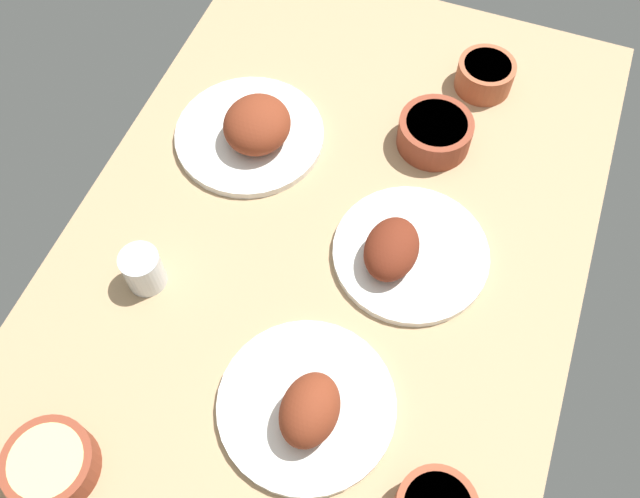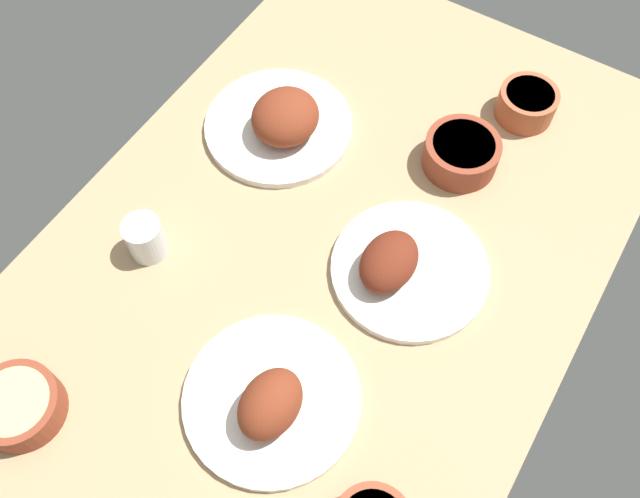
{
  "view_description": "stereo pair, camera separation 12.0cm",
  "coord_description": "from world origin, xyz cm",
  "px_view_note": "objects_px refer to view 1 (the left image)",
  "views": [
    {
      "loc": [
        -55.29,
        -20.58,
        110.1
      ],
      "look_at": [
        0.0,
        0.0,
        6.0
      ],
      "focal_mm": 38.72,
      "sensor_mm": 36.0,
      "label": 1
    },
    {
      "loc": [
        -50.01,
        -31.3,
        110.1
      ],
      "look_at": [
        0.0,
        0.0,
        6.0
      ],
      "focal_mm": 38.72,
      "sensor_mm": 36.0,
      "label": 2
    }
  ],
  "objects_px": {
    "plate_center_main": "(253,130)",
    "bowl_sauce": "(485,74)",
    "plate_near_viewer": "(403,252)",
    "bowl_potatoes": "(51,464)",
    "water_tumbler": "(143,270)",
    "bowl_soup": "(435,132)",
    "plate_far_side": "(308,407)"
  },
  "relations": [
    {
      "from": "plate_near_viewer",
      "to": "water_tumbler",
      "type": "bearing_deg",
      "value": 115.94
    },
    {
      "from": "bowl_potatoes",
      "to": "bowl_sauce",
      "type": "bearing_deg",
      "value": -23.17
    },
    {
      "from": "bowl_potatoes",
      "to": "water_tumbler",
      "type": "relative_size",
      "value": 1.72
    },
    {
      "from": "plate_center_main",
      "to": "plate_far_side",
      "type": "height_order",
      "value": "same"
    },
    {
      "from": "bowl_sauce",
      "to": "bowl_potatoes",
      "type": "bearing_deg",
      "value": 156.83
    },
    {
      "from": "bowl_potatoes",
      "to": "bowl_sauce",
      "type": "height_order",
      "value": "bowl_sauce"
    },
    {
      "from": "plate_far_side",
      "to": "plate_near_viewer",
      "type": "distance_m",
      "value": 0.32
    },
    {
      "from": "plate_center_main",
      "to": "plate_near_viewer",
      "type": "relative_size",
      "value": 1.05
    },
    {
      "from": "plate_far_side",
      "to": "bowl_soup",
      "type": "xyz_separation_m",
      "value": [
        0.58,
        -0.04,
        0.01
      ]
    },
    {
      "from": "plate_center_main",
      "to": "plate_near_viewer",
      "type": "distance_m",
      "value": 0.38
    },
    {
      "from": "plate_near_viewer",
      "to": "bowl_potatoes",
      "type": "distance_m",
      "value": 0.65
    },
    {
      "from": "plate_near_viewer",
      "to": "water_tumbler",
      "type": "xyz_separation_m",
      "value": [
        -0.19,
        0.4,
        0.01
      ]
    },
    {
      "from": "plate_far_side",
      "to": "bowl_sauce",
      "type": "relative_size",
      "value": 2.45
    },
    {
      "from": "bowl_soup",
      "to": "bowl_sauce",
      "type": "relative_size",
      "value": 1.23
    },
    {
      "from": "bowl_soup",
      "to": "bowl_sauce",
      "type": "xyz_separation_m",
      "value": [
        0.18,
        -0.05,
        -0.0
      ]
    },
    {
      "from": "bowl_potatoes",
      "to": "bowl_soup",
      "type": "distance_m",
      "value": 0.87
    },
    {
      "from": "bowl_soup",
      "to": "bowl_sauce",
      "type": "distance_m",
      "value": 0.19
    },
    {
      "from": "bowl_potatoes",
      "to": "bowl_sauce",
      "type": "xyz_separation_m",
      "value": [
        0.97,
        -0.41,
        0.0
      ]
    },
    {
      "from": "plate_near_viewer",
      "to": "bowl_potatoes",
      "type": "bearing_deg",
      "value": 144.16
    },
    {
      "from": "plate_center_main",
      "to": "bowl_soup",
      "type": "relative_size",
      "value": 2.05
    },
    {
      "from": "plate_center_main",
      "to": "bowl_sauce",
      "type": "height_order",
      "value": "plate_center_main"
    },
    {
      "from": "plate_far_side",
      "to": "bowl_sauce",
      "type": "xyz_separation_m",
      "value": [
        0.76,
        -0.09,
        0.01
      ]
    },
    {
      "from": "plate_center_main",
      "to": "plate_far_side",
      "type": "distance_m",
      "value": 0.55
    },
    {
      "from": "plate_center_main",
      "to": "water_tumbler",
      "type": "relative_size",
      "value": 3.71
    },
    {
      "from": "bowl_soup",
      "to": "water_tumbler",
      "type": "height_order",
      "value": "water_tumbler"
    },
    {
      "from": "water_tumbler",
      "to": "bowl_soup",
      "type": "bearing_deg",
      "value": -39.53
    },
    {
      "from": "plate_far_side",
      "to": "bowl_sauce",
      "type": "distance_m",
      "value": 0.76
    },
    {
      "from": "plate_center_main",
      "to": "water_tumbler",
      "type": "bearing_deg",
      "value": 171.21
    },
    {
      "from": "bowl_soup",
      "to": "water_tumbler",
      "type": "bearing_deg",
      "value": 140.47
    },
    {
      "from": "plate_center_main",
      "to": "water_tumbler",
      "type": "xyz_separation_m",
      "value": [
        -0.34,
        0.05,
        0.01
      ]
    },
    {
      "from": "bowl_sauce",
      "to": "water_tumbler",
      "type": "distance_m",
      "value": 0.77
    },
    {
      "from": "plate_near_viewer",
      "to": "bowl_potatoes",
      "type": "height_order",
      "value": "plate_near_viewer"
    }
  ]
}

